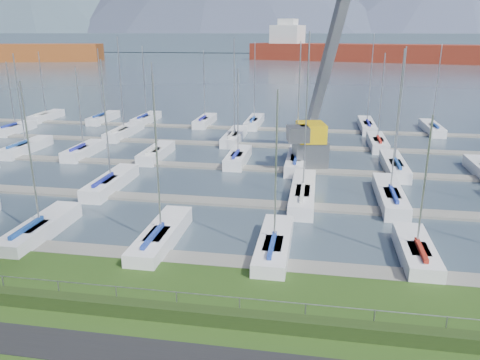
# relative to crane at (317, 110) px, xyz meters

# --- Properties ---
(path) EXTENTS (160.00, 2.00, 0.04)m
(path) POSITION_rel_crane_xyz_m (-4.95, -32.04, -5.32)
(path) COLOR black
(path) RESTS_ON grass
(water) EXTENTS (800.00, 540.00, 0.20)m
(water) POSITION_rel_crane_xyz_m (-4.95, 230.96, -5.73)
(water) COLOR #3C4C58
(hedge) EXTENTS (80.00, 0.70, 0.70)m
(hedge) POSITION_rel_crane_xyz_m (-4.95, -29.44, -4.98)
(hedge) COLOR #223413
(hedge) RESTS_ON grass
(fence) EXTENTS (80.00, 0.04, 0.04)m
(fence) POSITION_rel_crane_xyz_m (-4.95, -29.04, -4.13)
(fence) COLOR gray
(fence) RESTS_ON grass
(foothill) EXTENTS (900.00, 80.00, 12.00)m
(foothill) POSITION_rel_crane_xyz_m (-4.95, 300.96, 0.67)
(foothill) COLOR #465767
(foothill) RESTS_ON water
(docks) EXTENTS (90.00, 41.60, 0.25)m
(docks) POSITION_rel_crane_xyz_m (-4.95, -3.04, -5.55)
(docks) COLOR gray
(docks) RESTS_ON water
(crane) EXTENTS (6.76, 13.17, 22.35)m
(crane) POSITION_rel_crane_xyz_m (0.00, 0.00, 0.00)
(crane) COLOR slate
(crane) RESTS_ON water
(cargo_ship_mid) EXTENTS (111.29, 45.23, 21.50)m
(cargo_ship_mid) POSITION_rel_crane_xyz_m (16.29, 185.20, -1.88)
(cargo_ship_mid) COLOR maroon
(cargo_ship_mid) RESTS_ON water
(sailboat_fleet) EXTENTS (74.63, 50.11, 13.47)m
(sailboat_fleet) POSITION_rel_crane_xyz_m (-4.53, 0.12, 0.06)
(sailboat_fleet) COLOR silver
(sailboat_fleet) RESTS_ON water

